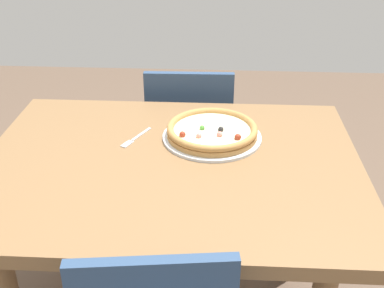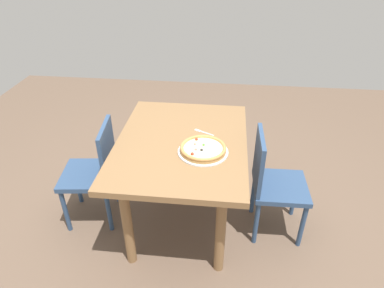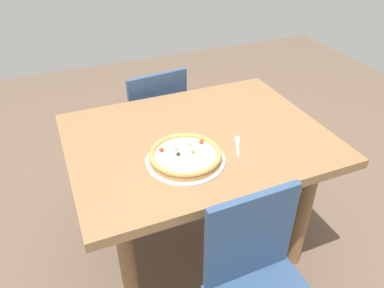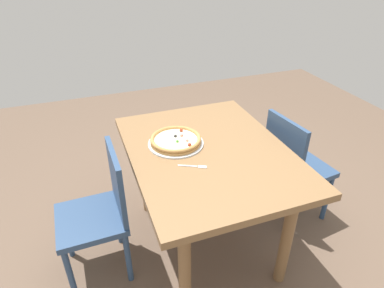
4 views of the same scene
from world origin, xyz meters
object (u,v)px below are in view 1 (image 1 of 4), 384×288
dining_table (171,189)px  plate (212,137)px  chair_near (190,142)px  pizza (212,131)px  fork (134,139)px

dining_table → plate: 0.24m
chair_near → pizza: chair_near is taller
dining_table → pizza: pizza is taller
chair_near → plate: bearing=-79.3°
plate → fork: (0.27, 0.03, -0.00)m
dining_table → fork: bearing=-45.4°
dining_table → fork: fork is taller
fork → chair_near: bearing=-170.1°
chair_near → plate: size_ratio=2.50×
plate → fork: plate is taller
dining_table → pizza: (-0.13, -0.17, 0.14)m
plate → dining_table: bearing=51.9°
fork → pizza: bearing=121.8°
pizza → fork: size_ratio=2.06×
plate → fork: size_ratio=2.25×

